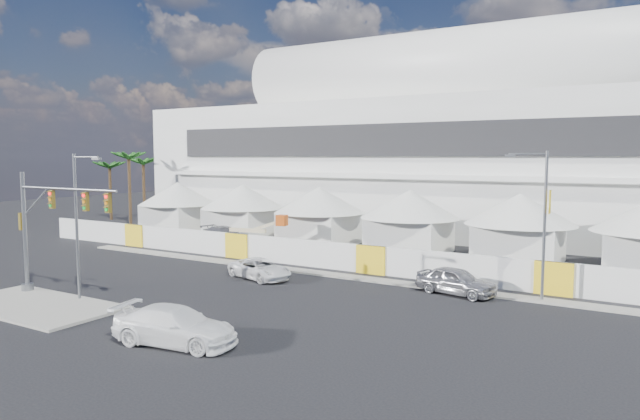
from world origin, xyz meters
The scene contains 15 objects.
ground centered at (0.00, 0.00, 0.00)m, with size 160.00×160.00×0.00m, color black.
median_island centered at (-6.00, -3.00, 0.07)m, with size 10.00×5.00×0.15m, color gray.
far_curb centered at (20.00, 12.50, 0.06)m, with size 80.00×1.20×0.12m, color gray.
stadium centered at (8.71, 41.50, 9.45)m, with size 80.00×24.80×21.98m.
tent_row centered at (0.50, 24.00, 3.15)m, with size 53.40×8.40×5.40m.
hoarding_fence centered at (6.00, 14.50, 1.00)m, with size 70.00×0.25×2.00m, color silver.
palm_cluster centered at (-33.46, 29.50, 6.88)m, with size 10.60×10.60×8.55m.
sedan_silver centered at (12.97, 11.63, 0.82)m, with size 4.82×1.94×1.64m, color #A9A9AD.
pickup_curb centered at (0.28, 9.13, 0.68)m, with size 4.88×2.25×1.36m, color white.
pickup_near centered at (5.22, -3.59, 0.83)m, with size 5.72×2.32×1.66m, color white.
lot_car_c centered at (-11.67, 19.61, 0.82)m, with size 5.68×2.31×1.65m, color #9F9FA3.
traffic_mast centered at (-7.57, -1.27, 4.10)m, with size 8.65×0.70×7.17m.
streetlight_median centered at (-4.78, -0.91, 4.87)m, with size 2.28×0.23×8.22m.
streetlight_curb centered at (17.50, 12.50, 4.96)m, with size 2.53×0.57×8.54m.
boom_lift centered at (-7.91, 17.48, 0.88)m, with size 6.58×2.02×3.27m.
Camera 1 is at (23.19, -21.21, 8.23)m, focal length 32.00 mm.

